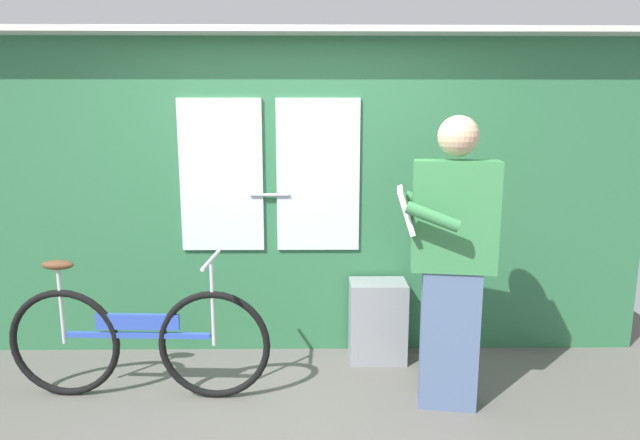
% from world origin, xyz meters
% --- Properties ---
extents(ground_plane, '(6.14, 3.83, 0.04)m').
position_xyz_m(ground_plane, '(0.00, 0.00, -0.02)').
color(ground_plane, '#56544F').
extents(train_door_wall, '(5.14, 0.28, 2.35)m').
position_xyz_m(train_door_wall, '(-0.01, 1.11, 1.23)').
color(train_door_wall, '#2D6B42').
rests_on(train_door_wall, ground_plane).
extents(bicycle_near_door, '(1.66, 0.44, 0.92)m').
position_xyz_m(bicycle_near_door, '(-0.99, 0.37, 0.38)').
color(bicycle_near_door, black).
rests_on(bicycle_near_door, ground_plane).
extents(passenger_reading_newspaper, '(0.61, 0.55, 1.77)m').
position_xyz_m(passenger_reading_newspaper, '(0.93, 0.25, 0.94)').
color(passenger_reading_newspaper, slate).
rests_on(passenger_reading_newspaper, ground_plane).
extents(trash_bin_by_wall, '(0.41, 0.28, 0.59)m').
position_xyz_m(trash_bin_by_wall, '(0.58, 0.90, 0.30)').
color(trash_bin_by_wall, gray).
rests_on(trash_bin_by_wall, ground_plane).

